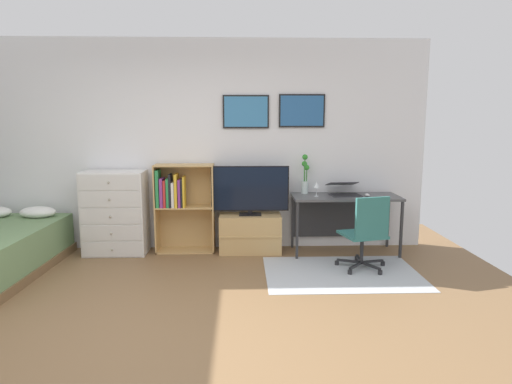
{
  "coord_description": "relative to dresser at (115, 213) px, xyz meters",
  "views": [
    {
      "loc": [
        0.66,
        -3.41,
        1.69
      ],
      "look_at": [
        0.82,
        1.5,
        0.89
      ],
      "focal_mm": 31.34,
      "sensor_mm": 36.0,
      "label": 1
    }
  ],
  "objects": [
    {
      "name": "wine_glass",
      "position": [
        2.52,
        -0.09,
        0.35
      ],
      "size": [
        0.07,
        0.07,
        0.18
      ],
      "color": "silver",
      "rests_on": "desk"
    },
    {
      "name": "desk",
      "position": [
        2.9,
        0.01,
        0.07
      ],
      "size": [
        1.34,
        0.56,
        0.74
      ],
      "color": "#4C4C4F",
      "rests_on": "ground_plane"
    },
    {
      "name": "laptop",
      "position": [
        2.89,
        0.02,
        0.28
      ],
      "size": [
        0.41,
        0.44,
        0.16
      ],
      "rotation": [
        0.0,
        0.0,
        0.1
      ],
      "color": "#333338",
      "rests_on": "desk"
    },
    {
      "name": "dresser",
      "position": [
        0.0,
        0.0,
        0.0
      ],
      "size": [
        0.77,
        0.46,
        1.05
      ],
      "color": "silver",
      "rests_on": "ground_plane"
    },
    {
      "name": "office_chair",
      "position": [
        2.98,
        -0.76,
        -0.07
      ],
      "size": [
        0.58,
        0.57,
        0.86
      ],
      "rotation": [
        0.0,
        0.0,
        0.24
      ],
      "color": "#232326",
      "rests_on": "ground_plane"
    },
    {
      "name": "ground_plane",
      "position": [
        0.93,
        -2.15,
        -0.53
      ],
      "size": [
        7.2,
        7.2,
        0.0
      ],
      "primitive_type": "plane",
      "color": "brown"
    },
    {
      "name": "bookshelf",
      "position": [
        0.79,
        0.07,
        0.14
      ],
      "size": [
        0.74,
        0.3,
        1.13
      ],
      "color": "tan",
      "rests_on": "ground_plane"
    },
    {
      "name": "bamboo_vase",
      "position": [
        2.41,
        0.12,
        0.43
      ],
      "size": [
        0.1,
        0.1,
        0.51
      ],
      "color": "silver",
      "rests_on": "desk"
    },
    {
      "name": "tv_stand",
      "position": [
        1.7,
        0.01,
        -0.28
      ],
      "size": [
        0.78,
        0.41,
        0.49
      ],
      "color": "tan",
      "rests_on": "ground_plane"
    },
    {
      "name": "computer_mouse",
      "position": [
        3.16,
        -0.11,
        0.23
      ],
      "size": [
        0.06,
        0.1,
        0.03
      ],
      "primitive_type": "ellipsoid",
      "color": "silver",
      "rests_on": "desk"
    },
    {
      "name": "wall_back_with_posters",
      "position": [
        0.95,
        0.27,
        0.83
      ],
      "size": [
        6.12,
        0.09,
        2.7
      ],
      "color": "white",
      "rests_on": "ground_plane"
    },
    {
      "name": "area_rug",
      "position": [
        2.7,
        -0.85,
        -0.52
      ],
      "size": [
        1.7,
        1.2,
        0.01
      ],
      "primitive_type": "cube",
      "color": "#B2B7BC",
      "rests_on": "ground_plane"
    },
    {
      "name": "television",
      "position": [
        1.7,
        -0.01,
        0.28
      ],
      "size": [
        0.98,
        0.16,
        0.63
      ],
      "color": "black",
      "rests_on": "tv_stand"
    }
  ]
}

